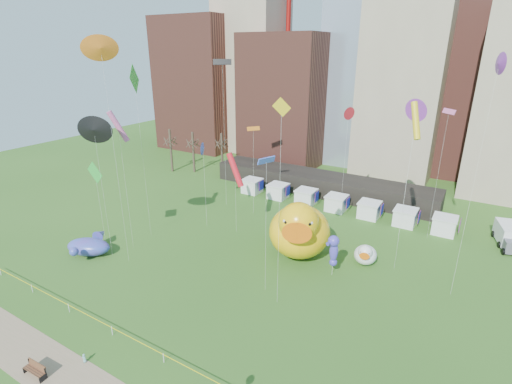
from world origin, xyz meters
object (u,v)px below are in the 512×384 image
Objects in this scene: park_bench at (36,369)px; toddler at (84,358)px; whale_inflatable at (89,246)px; seahorse_green at (297,219)px; big_duck at (299,229)px; small_duck at (365,254)px; seahorse_purple at (334,248)px; box_truck at (508,236)px.

toddler is at bearing 50.90° from park_bench.
park_bench is at bearing -119.26° from toddler.
whale_inflatable is 18.29m from toddler.
seahorse_green is 25.71m from toddler.
small_duck is at bearing -4.10° from big_duck.
seahorse_purple is 2.32× the size of park_bench.
whale_inflatable is at bearing 128.94° from park_bench.
seahorse_green is 1.30× the size of seahorse_purple.
big_duck is at bearing 80.43° from toddler.
big_duck is 5.25× the size of park_bench.
seahorse_green is at bearing 177.16° from seahorse_purple.
big_duck reaches higher than toddler.
small_duck reaches higher than park_bench.
big_duck is 25.12m from whale_inflatable.
big_duck is 1.63× the size of whale_inflatable.
box_truck is at bearing 69.84° from seahorse_purple.
box_truck reaches higher than whale_inflatable.
toddler is at bearing -129.59° from seahorse_green.
small_duck reaches higher than toddler.
toddler is (-7.30, -23.84, -3.07)m from big_duck.
seahorse_purple is at bearing -130.23° from small_duck.
small_duck is 5.22m from seahorse_purple.
seahorse_purple reaches higher than whale_inflatable.
park_bench is (12.33, -14.03, -0.50)m from whale_inflatable.
small_duck is at bearing -13.54° from seahorse_green.
park_bench is (-14.26, -24.59, -2.71)m from seahorse_purple.
small_duck reaches higher than box_truck.
box_truck is at bearing 61.72° from toddler.
big_duck reaches higher than seahorse_green.
big_duck is 5.32m from seahorse_purple.
big_duck is at bearing -70.38° from seahorse_green.
big_duck is 1.29m from seahorse_green.
toddler is at bearing -129.80° from small_duck.
park_bench is 0.33× the size of box_truck.
toddler is at bearing -59.47° from whale_inflatable.
toddler is (-12.25, -21.89, -2.88)m from seahorse_purple.
seahorse_purple is 0.72× the size of whale_inflatable.
whale_inflatable is at bearing 149.16° from toddler.
box_truck reaches higher than toddler.
seahorse_green is at bearing 70.00° from park_bench.
big_duck is at bearing -156.98° from box_truck.
small_duck is at bearing 68.16° from toddler.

